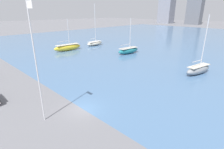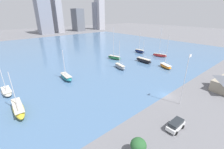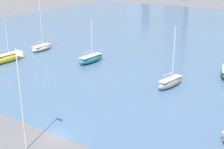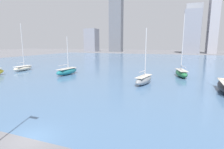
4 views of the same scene
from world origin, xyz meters
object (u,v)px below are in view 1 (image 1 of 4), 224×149
at_px(sailboat_teal, 128,50).
at_px(sailboat_cream, 95,43).
at_px(sailboat_gray, 198,69).
at_px(flag_pole, 36,62).
at_px(sailboat_yellow, 68,47).

xyz_separation_m(sailboat_teal, sailboat_cream, (-17.75, 1.47, -0.06)).
bearing_deg(sailboat_teal, sailboat_gray, -6.57).
height_order(flag_pole, sailboat_teal, flag_pole).
relative_size(sailboat_teal, sailboat_cream, 0.70).
distance_m(sailboat_gray, sailboat_yellow, 39.80).
bearing_deg(flag_pole, sailboat_yellow, 144.07).
bearing_deg(flag_pole, sailboat_teal, 114.11).
relative_size(flag_pole, sailboat_gray, 1.14).
bearing_deg(sailboat_cream, flag_pole, -48.08).
xyz_separation_m(sailboat_teal, sailboat_gray, (22.24, -4.34, 0.05)).
distance_m(sailboat_cream, sailboat_yellow, 12.25).
bearing_deg(sailboat_yellow, flag_pole, -33.01).
height_order(flag_pole, sailboat_yellow, flag_pole).
height_order(sailboat_teal, sailboat_gray, sailboat_gray).
height_order(sailboat_gray, sailboat_yellow, sailboat_gray).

